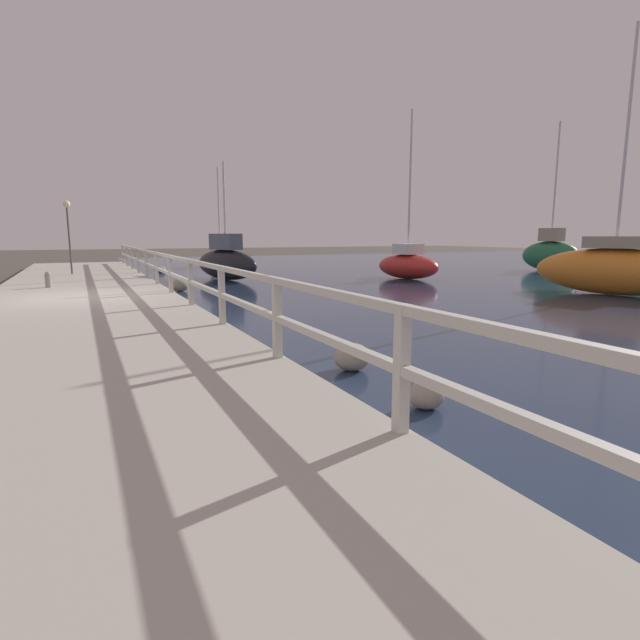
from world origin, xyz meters
TOP-DOWN VIEW (x-y plane):
  - ground_plane at (0.00, 0.00)m, footprint 120.00×120.00m
  - dock_walkway at (0.00, 0.00)m, footprint 4.59×36.00m
  - railing at (2.20, -0.00)m, footprint 0.10×32.50m
  - boulder_upstream at (3.55, 12.09)m, footprint 0.49×0.44m
  - boulder_near_dock at (2.93, 2.83)m, footprint 0.56×0.50m
  - boulder_downstream at (3.23, -9.79)m, footprint 0.40×0.36m
  - boulder_mid_strip at (3.66, 11.90)m, footprint 0.40×0.36m
  - boulder_water_edge at (3.26, -8.12)m, footprint 0.51×0.46m
  - mooring_bollard at (-0.88, 2.96)m, footprint 0.17×0.17m
  - dock_lamp at (-0.30, 8.45)m, footprint 0.28×0.28m
  - sailboat_green at (22.18, 4.55)m, footprint 1.69×3.21m
  - sailboat_orange at (14.87, -3.90)m, footprint 2.63×5.03m
  - sailboat_red at (12.54, 3.63)m, footprint 2.04×3.36m
  - sailboat_gray at (7.44, 15.10)m, footprint 2.06×3.67m
  - sailboat_black at (5.48, 6.52)m, footprint 2.16×4.15m

SIDE VIEW (x-z plane):
  - ground_plane at x=0.00m, z-range 0.00..0.00m
  - dock_walkway at x=0.00m, z-range 0.00..0.29m
  - boulder_mid_strip at x=3.66m, z-range 0.00..0.30m
  - boulder_downstream at x=3.23m, z-range 0.00..0.30m
  - boulder_upstream at x=3.55m, z-range 0.00..0.37m
  - boulder_water_edge at x=3.26m, z-range 0.00..0.38m
  - boulder_near_dock at x=2.93m, z-range 0.00..0.42m
  - mooring_bollard at x=-0.88m, z-range 0.30..0.77m
  - sailboat_red at x=12.54m, z-range -2.80..4.03m
  - sailboat_black at x=5.48m, z-range -1.63..3.13m
  - sailboat_orange at x=14.87m, z-range -3.12..4.71m
  - sailboat_gray at x=7.44m, z-range -1.97..3.68m
  - sailboat_green at x=22.18m, z-range -2.82..4.64m
  - railing at x=2.20m, z-range 0.48..1.49m
  - dock_lamp at x=-0.30m, z-range 1.06..3.95m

